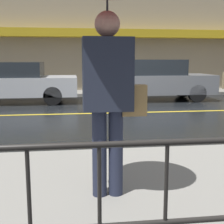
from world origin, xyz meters
The scene contains 7 objects.
ground_plane centered at (0.00, 0.00, 0.00)m, with size 80.00×80.00×0.00m, color black.
sidewalk_far centered at (0.00, 4.74, 0.06)m, with size 28.00×1.66×0.12m.
lane_marking centered at (0.00, 0.00, 0.00)m, with size 25.20×0.12×0.01m.
building_storefront centered at (0.00, 5.70, 3.31)m, with size 28.00×0.85×6.70m.
pedestrian centered at (-1.73, -5.53, 1.76)m, with size 0.96×0.96×2.18m.
car_silver centered at (-4.04, 2.63, 0.71)m, with size 4.21×1.93×1.39m.
car_grey centered at (1.00, 2.63, 0.74)m, with size 3.97×1.72×1.47m.
Camera 1 is at (-2.08, -8.48, 1.47)m, focal length 50.00 mm.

